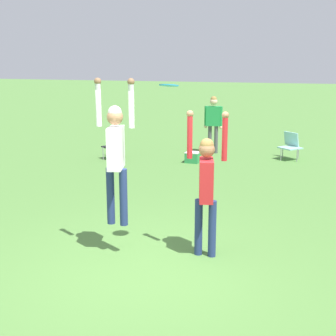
# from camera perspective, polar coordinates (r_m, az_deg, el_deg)

# --- Properties ---
(ground_plane) EXTENTS (120.00, 120.00, 0.00)m
(ground_plane) POSITION_cam_1_polar(r_m,az_deg,el_deg) (6.91, -2.80, -12.00)
(ground_plane) COLOR #4C7A38
(person_jumping) EXTENTS (0.63, 0.52, 2.20)m
(person_jumping) POSITION_cam_1_polar(r_m,az_deg,el_deg) (6.92, -6.39, 2.37)
(person_jumping) COLOR navy
(person_jumping) RESTS_ON ground_plane
(person_defending) EXTENTS (0.63, 0.51, 2.21)m
(person_defending) POSITION_cam_1_polar(r_m,az_deg,el_deg) (6.93, 4.68, -1.53)
(person_defending) COLOR navy
(person_defending) RESTS_ON ground_plane
(frisbee) EXTENTS (0.28, 0.28, 0.05)m
(frisbee) POSITION_cam_1_polar(r_m,az_deg,el_deg) (6.71, 0.11, 10.04)
(frisbee) COLOR #2D9EDB
(camping_chair_1) EXTENTS (0.77, 0.86, 0.81)m
(camping_chair_1) POSITION_cam_1_polar(r_m,az_deg,el_deg) (14.61, 14.72, 2.80)
(camping_chair_1) COLOR gray
(camping_chair_1) RESTS_ON ground_plane
(camping_chair_3) EXTENTS (0.65, 0.71, 0.79)m
(camping_chair_3) POSITION_cam_1_polar(r_m,az_deg,el_deg) (14.34, -6.69, 2.97)
(camping_chair_3) COLOR gray
(camping_chair_3) RESTS_ON ground_plane
(person_spectator_near) EXTENTS (0.61, 0.27, 1.83)m
(person_spectator_near) POSITION_cam_1_polar(r_m,az_deg,el_deg) (15.08, 5.55, 6.02)
(person_spectator_near) COLOR #4C4C51
(person_spectator_near) RESTS_ON ground_plane
(cooler_box) EXTENTS (0.40, 0.36, 0.31)m
(cooler_box) POSITION_cam_1_polar(r_m,az_deg,el_deg) (13.72, 3.03, 1.32)
(cooler_box) COLOR #2D8C4C
(cooler_box) RESTS_ON ground_plane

